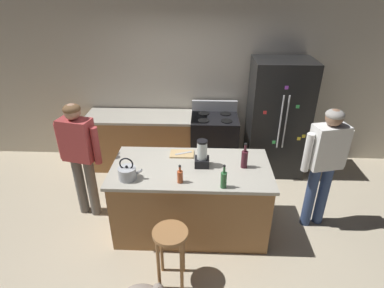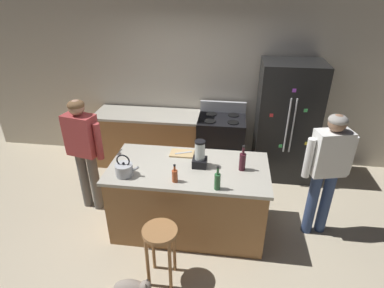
# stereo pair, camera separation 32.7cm
# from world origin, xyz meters

# --- Properties ---
(ground_plane) EXTENTS (14.00, 14.00, 0.00)m
(ground_plane) POSITION_xyz_m (0.00, 0.00, 0.00)
(ground_plane) COLOR beige
(back_wall) EXTENTS (8.00, 0.10, 2.70)m
(back_wall) POSITION_xyz_m (0.00, 1.95, 1.35)
(back_wall) COLOR beige
(back_wall) RESTS_ON ground_plane
(kitchen_island) EXTENTS (1.90, 0.95, 0.92)m
(kitchen_island) POSITION_xyz_m (0.00, 0.00, 0.46)
(kitchen_island) COLOR #9E6B3D
(kitchen_island) RESTS_ON ground_plane
(back_counter_run) EXTENTS (2.00, 0.64, 0.92)m
(back_counter_run) POSITION_xyz_m (-0.80, 1.55, 0.46)
(back_counter_run) COLOR #9E6B3D
(back_counter_run) RESTS_ON ground_plane
(refrigerator) EXTENTS (0.90, 0.73, 1.86)m
(refrigerator) POSITION_xyz_m (1.32, 1.50, 0.93)
(refrigerator) COLOR black
(refrigerator) RESTS_ON ground_plane
(stove_range) EXTENTS (0.76, 0.65, 1.10)m
(stove_range) POSITION_xyz_m (0.32, 1.52, 0.47)
(stove_range) COLOR black
(stove_range) RESTS_ON ground_plane
(person_by_island_left) EXTENTS (0.60, 0.30, 1.61)m
(person_by_island_left) POSITION_xyz_m (-1.42, 0.24, 0.98)
(person_by_island_left) COLOR #66605B
(person_by_island_left) RESTS_ON ground_plane
(person_by_sink_right) EXTENTS (0.59, 0.31, 1.62)m
(person_by_sink_right) POSITION_xyz_m (1.61, 0.15, 0.99)
(person_by_sink_right) COLOR #384C7A
(person_by_sink_right) RESTS_ON ground_plane
(bar_stool) EXTENTS (0.36, 0.36, 0.69)m
(bar_stool) POSITION_xyz_m (-0.17, -0.84, 0.53)
(bar_stool) COLOR #9E6B3D
(bar_stool) RESTS_ON ground_plane
(blender_appliance) EXTENTS (0.17, 0.17, 0.34)m
(blender_appliance) POSITION_xyz_m (0.13, 0.04, 1.07)
(blender_appliance) COLOR black
(blender_appliance) RESTS_ON kitchen_island
(bottle_cooking_sauce) EXTENTS (0.06, 0.06, 0.22)m
(bottle_cooking_sauce) POSITION_xyz_m (-0.11, -0.32, 1.00)
(bottle_cooking_sauce) COLOR #B24C26
(bottle_cooking_sauce) RESTS_ON kitchen_island
(bottle_wine) EXTENTS (0.08, 0.08, 0.32)m
(bottle_wine) POSITION_xyz_m (0.63, 0.02, 1.04)
(bottle_wine) COLOR #471923
(bottle_wine) RESTS_ON kitchen_island
(bottle_olive_oil) EXTENTS (0.07, 0.07, 0.28)m
(bottle_olive_oil) POSITION_xyz_m (0.36, -0.40, 1.03)
(bottle_olive_oil) COLOR #2D6638
(bottle_olive_oil) RESTS_ON kitchen_island
(tea_kettle) EXTENTS (0.28, 0.20, 0.27)m
(tea_kettle) POSITION_xyz_m (-0.69, -0.27, 1.00)
(tea_kettle) COLOR #B7BABF
(tea_kettle) RESTS_ON kitchen_island
(cutting_board) EXTENTS (0.30, 0.20, 0.02)m
(cutting_board) POSITION_xyz_m (-0.13, 0.29, 0.93)
(cutting_board) COLOR tan
(cutting_board) RESTS_ON kitchen_island
(chef_knife) EXTENTS (0.21, 0.11, 0.01)m
(chef_knife) POSITION_xyz_m (-0.11, 0.29, 0.95)
(chef_knife) COLOR #B7BABF
(chef_knife) RESTS_ON cutting_board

